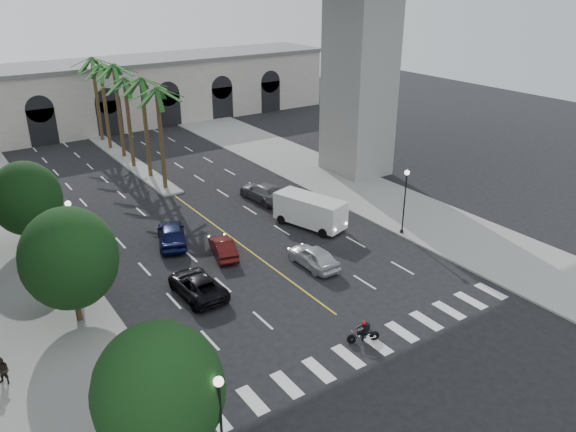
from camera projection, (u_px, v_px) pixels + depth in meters
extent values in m
plane|color=black|center=(358.00, 331.00, 32.35)|extent=(140.00, 140.00, 0.00)
cube|color=gray|center=(27.00, 294.00, 35.96)|extent=(8.00, 100.00, 0.15)
cube|color=gray|center=(375.00, 197.00, 51.44)|extent=(8.00, 100.00, 0.15)
cube|color=gray|center=(129.00, 161.00, 61.14)|extent=(2.00, 24.00, 0.20)
cube|color=beige|center=(80.00, 99.00, 72.49)|extent=(70.00, 10.00, 8.00)
cube|color=slate|center=(75.00, 66.00, 70.80)|extent=(71.00, 10.50, 0.50)
cube|color=gray|center=(360.00, 69.00, 54.45)|extent=(5.00, 6.00, 20.80)
cylinder|color=#47331E|center=(161.00, 141.00, 51.70)|extent=(0.40, 0.40, 9.50)
cylinder|color=#47331E|center=(146.00, 130.00, 54.73)|extent=(0.40, 0.40, 9.80)
cylinder|color=#47331E|center=(129.00, 125.00, 57.71)|extent=(0.40, 0.40, 9.30)
cylinder|color=#47331E|center=(119.00, 113.00, 60.76)|extent=(0.40, 0.40, 10.10)
cylinder|color=#47331E|center=(106.00, 109.00, 63.77)|extent=(0.40, 0.40, 9.60)
cylinder|color=#47331E|center=(97.00, 101.00, 66.90)|extent=(0.40, 0.40, 9.90)
ellipsoid|color=black|center=(159.00, 392.00, 21.76)|extent=(5.20, 5.20, 5.72)
cylinder|color=#382616|center=(77.00, 304.00, 32.74)|extent=(0.36, 0.36, 2.45)
ellipsoid|color=black|center=(69.00, 258.00, 31.55)|extent=(5.44, 5.44, 5.98)
cylinder|color=#382616|center=(33.00, 233.00, 41.88)|extent=(0.36, 0.36, 2.27)
ellipsoid|color=black|center=(26.00, 198.00, 40.78)|extent=(5.04, 5.04, 5.54)
sphere|color=white|center=(218.00, 382.00, 20.62)|extent=(0.40, 0.40, 0.40)
cylinder|color=black|center=(79.00, 271.00, 38.53)|extent=(0.28, 0.28, 0.36)
cylinder|color=black|center=(74.00, 239.00, 37.57)|extent=(0.11, 0.11, 5.00)
sphere|color=white|center=(68.00, 204.00, 36.56)|extent=(0.40, 0.40, 0.40)
cylinder|color=black|center=(402.00, 232.00, 44.23)|extent=(0.28, 0.28, 0.36)
cylinder|color=black|center=(404.00, 204.00, 43.27)|extent=(0.11, 0.11, 5.00)
sphere|color=white|center=(407.00, 173.00, 42.25)|extent=(0.40, 0.40, 0.40)
cylinder|color=black|center=(197.00, 412.00, 23.92)|extent=(0.10, 0.10, 3.50)
cube|color=black|center=(195.00, 384.00, 23.33)|extent=(0.25, 0.18, 0.80)
cylinder|color=black|center=(161.00, 363.00, 26.96)|extent=(0.10, 0.10, 3.50)
cube|color=black|center=(158.00, 337.00, 26.36)|extent=(0.25, 0.18, 0.80)
cylinder|color=black|center=(352.00, 339.00, 31.16)|extent=(0.55, 0.29, 0.56)
cylinder|color=black|center=(374.00, 336.00, 31.43)|extent=(0.55, 0.29, 0.56)
cube|color=silver|center=(364.00, 336.00, 31.27)|extent=(0.44, 0.38, 0.24)
cube|color=black|center=(362.00, 333.00, 31.14)|extent=(0.55, 0.37, 0.19)
cube|color=black|center=(369.00, 332.00, 31.24)|extent=(0.47, 0.36, 0.11)
cylinder|color=black|center=(356.00, 330.00, 30.98)|extent=(0.21, 0.49, 0.03)
cube|color=black|center=(366.00, 327.00, 31.06)|extent=(0.35, 0.42, 0.48)
cube|color=black|center=(368.00, 326.00, 31.07)|extent=(0.22, 0.31, 0.35)
sphere|color=red|center=(364.00, 323.00, 30.91)|extent=(0.24, 0.24, 0.24)
imported|color=silver|center=(314.00, 256.00, 39.20)|extent=(1.83, 4.48, 1.52)
imported|color=#430E0D|center=(223.00, 247.00, 40.68)|extent=(2.43, 4.30, 1.34)
imported|color=black|center=(197.00, 285.00, 35.72)|extent=(2.41, 5.13, 1.42)
imported|color=#59595D|center=(264.00, 192.00, 50.67)|extent=(2.62, 5.73, 1.62)
imported|color=#0D133E|center=(172.00, 234.00, 42.35)|extent=(3.60, 5.41, 1.71)
cube|color=silver|center=(310.00, 210.00, 45.16)|extent=(3.85, 6.32, 2.20)
cube|color=black|center=(339.00, 216.00, 43.44)|extent=(2.03, 0.86, 0.94)
cylinder|color=black|center=(323.00, 233.00, 43.63)|extent=(0.52, 0.83, 0.77)
cylinder|color=black|center=(338.00, 224.00, 45.12)|extent=(0.52, 0.83, 0.77)
cylinder|color=black|center=(282.00, 219.00, 46.02)|extent=(0.52, 0.83, 0.77)
cylinder|color=black|center=(297.00, 212.00, 47.52)|extent=(0.52, 0.83, 0.77)
imported|color=black|center=(146.00, 359.00, 28.33)|extent=(0.68, 0.46, 1.81)
imported|color=black|center=(2.00, 371.00, 27.65)|extent=(0.94, 0.93, 1.53)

